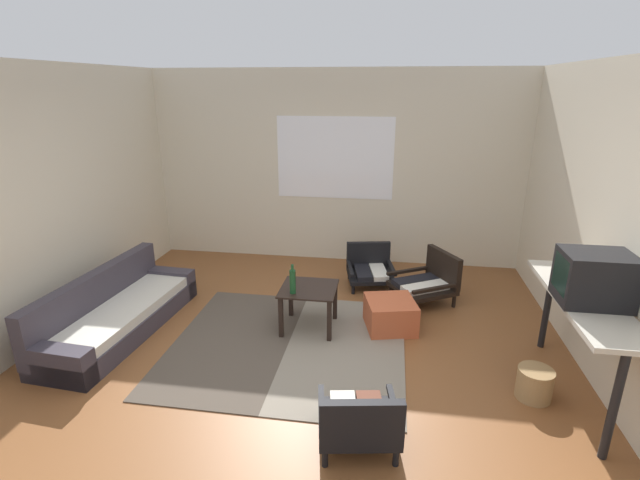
{
  "coord_description": "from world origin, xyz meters",
  "views": [
    {
      "loc": [
        0.79,
        -3.45,
        2.47
      ],
      "look_at": [
        0.1,
        1.0,
        0.96
      ],
      "focal_mm": 25.95,
      "sensor_mm": 36.0,
      "label": 1
    }
  ],
  "objects": [
    {
      "name": "ground_plane",
      "position": [
        0.0,
        0.0,
        0.0
      ],
      "size": [
        7.8,
        7.8,
        0.0
      ],
      "primitive_type": "plane",
      "color": "brown"
    },
    {
      "name": "far_wall_with_window",
      "position": [
        0.0,
        3.06,
        1.35
      ],
      "size": [
        5.6,
        0.13,
        2.7
      ],
      "color": "beige",
      "rests_on": "ground"
    },
    {
      "name": "side_wall_right",
      "position": [
        2.66,
        0.3,
        1.35
      ],
      "size": [
        0.12,
        6.6,
        2.7
      ],
      "primitive_type": "cube",
      "color": "beige",
      "rests_on": "ground"
    },
    {
      "name": "side_wall_left",
      "position": [
        -2.66,
        0.3,
        1.35
      ],
      "size": [
        0.12,
        6.6,
        2.7
      ],
      "primitive_type": "cube",
      "color": "beige",
      "rests_on": "ground"
    },
    {
      "name": "area_rug",
      "position": [
        -0.14,
        0.51,
        0.01
      ],
      "size": [
        2.3,
        2.14,
        0.01
      ],
      "color": "#4C4238",
      "rests_on": "ground"
    },
    {
      "name": "couch",
      "position": [
        -1.98,
        0.52,
        0.2
      ],
      "size": [
        0.81,
        2.03,
        0.64
      ],
      "color": "#38333D",
      "rests_on": "ground"
    },
    {
      "name": "coffee_table",
      "position": [
        0.0,
        0.88,
        0.37
      ],
      "size": [
        0.58,
        0.55,
        0.47
      ],
      "color": "black",
      "rests_on": "ground"
    },
    {
      "name": "armchair_by_window",
      "position": [
        0.58,
        2.15,
        0.22
      ],
      "size": [
        0.67,
        0.65,
        0.51
      ],
      "color": "black",
      "rests_on": "ground"
    },
    {
      "name": "armchair_striped_foreground",
      "position": [
        0.65,
        -0.77,
        0.24
      ],
      "size": [
        0.65,
        0.63,
        0.52
      ],
      "color": "black",
      "rests_on": "ground"
    },
    {
      "name": "armchair_corner",
      "position": [
        1.29,
        1.76,
        0.26
      ],
      "size": [
        0.86,
        0.85,
        0.6
      ],
      "color": "black",
      "rests_on": "ground"
    },
    {
      "name": "ottoman_orange",
      "position": [
        0.86,
        1.01,
        0.16
      ],
      "size": [
        0.6,
        0.6,
        0.32
      ],
      "primitive_type": "cube",
      "rotation": [
        0.0,
        0.0,
        0.24
      ],
      "color": "#BC5633",
      "rests_on": "ground"
    },
    {
      "name": "console_shelf",
      "position": [
        2.35,
        0.14,
        0.79
      ],
      "size": [
        0.45,
        1.59,
        0.89
      ],
      "color": "beige",
      "rests_on": "ground"
    },
    {
      "name": "crt_television",
      "position": [
        2.34,
        0.04,
        1.09
      ],
      "size": [
        0.5,
        0.39,
        0.4
      ],
      "color": "black",
      "rests_on": "console_shelf"
    },
    {
      "name": "clay_vase",
      "position": [
        2.35,
        0.5,
        1.0
      ],
      "size": [
        0.2,
        0.2,
        0.3
      ],
      "color": "brown",
      "rests_on": "console_shelf"
    },
    {
      "name": "glass_bottle",
      "position": [
        -0.13,
        0.73,
        0.6
      ],
      "size": [
        0.06,
        0.06,
        0.31
      ],
      "color": "#194723",
      "rests_on": "coffee_table"
    },
    {
      "name": "wicker_basket",
      "position": [
        2.05,
        0.03,
        0.13
      ],
      "size": [
        0.29,
        0.29,
        0.26
      ],
      "primitive_type": "cylinder",
      "color": "#9E7A4C",
      "rests_on": "ground"
    }
  ]
}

